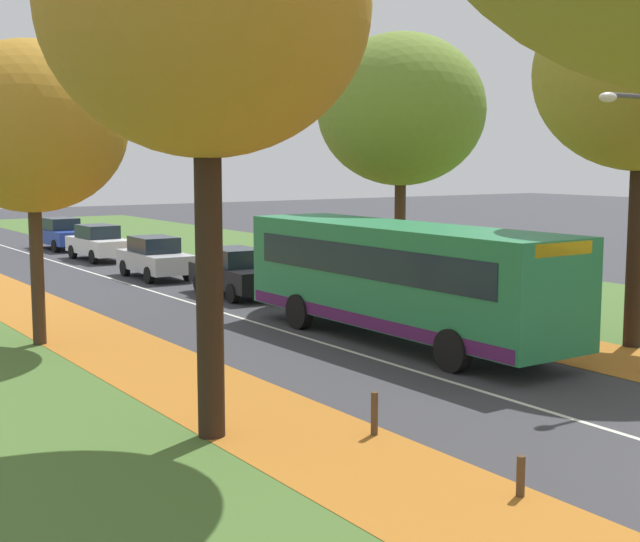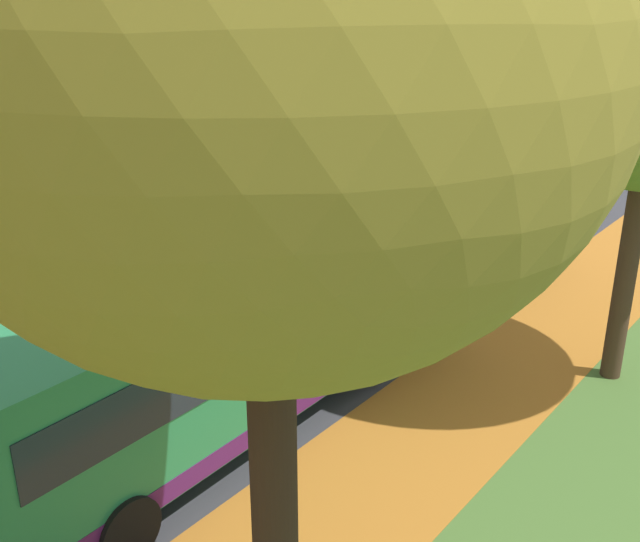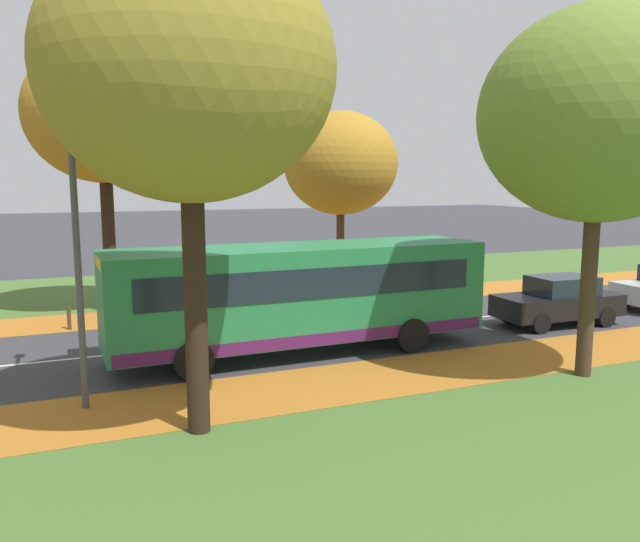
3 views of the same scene
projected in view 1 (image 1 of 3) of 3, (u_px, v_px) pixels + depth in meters
leaf_litter_left at (133, 356)px, 20.94m from camera, size 2.80×60.00×0.00m
grass_verge_right at (418, 283)px, 33.52m from camera, size 12.00×90.00×0.01m
leaf_litter_right at (431, 318)px, 26.04m from camera, size 2.80×60.00×0.00m
road_centre_line at (197, 305)px, 28.43m from camera, size 0.12×80.00×0.01m
tree_left_near at (205, 9)px, 14.07m from camera, size 5.30×5.30×9.40m
tree_left_mid at (31, 127)px, 21.71m from camera, size 4.67×4.67×7.51m
tree_right_mid at (401, 110)px, 29.20m from camera, size 5.54×5.54×8.74m
bollard_third at (521, 477)px, 12.23m from camera, size 0.12×0.12×0.58m
bollard_fourth at (374, 414)px, 14.95m from camera, size 0.12×0.12×0.75m
bus at (401, 275)px, 22.54m from camera, size 2.77×10.43×2.98m
car_black_lead at (236, 272)px, 30.20m from camera, size 1.92×4.27×1.62m
car_silver_following at (155, 257)px, 34.70m from camera, size 1.88×4.25×1.62m
car_white_third_in_line at (99, 243)px, 40.88m from camera, size 1.86×4.24×1.62m
car_blue_fourth_in_line at (61, 234)px, 45.78m from camera, size 1.91×4.26×1.62m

